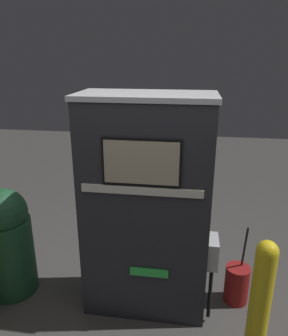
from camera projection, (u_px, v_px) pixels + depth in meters
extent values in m
plane|color=#423F3D|center=(142.00, 320.00, 2.88)|extent=(14.00, 14.00, 0.00)
cube|color=#28282D|center=(146.00, 257.00, 2.98)|extent=(1.06, 0.53, 0.94)
cube|color=#28282D|center=(146.00, 158.00, 2.66)|extent=(1.06, 0.53, 0.96)
cube|color=#B7B7BC|center=(147.00, 96.00, 2.50)|extent=(1.09, 0.56, 0.04)
cube|color=black|center=(141.00, 163.00, 2.39)|extent=(0.59, 0.01, 0.36)
cube|color=tan|center=(141.00, 163.00, 2.39)|extent=(0.56, 0.01, 0.33)
cube|color=silver|center=(141.00, 191.00, 2.46)|extent=(0.93, 0.02, 0.06)
cube|color=#33D84C|center=(149.00, 273.00, 2.69)|extent=(0.32, 0.02, 0.07)
cube|color=#B7B7BC|center=(212.00, 251.00, 2.74)|extent=(0.09, 0.24, 0.24)
cylinder|color=black|center=(210.00, 293.00, 2.78)|extent=(0.03, 0.03, 0.48)
cylinder|color=yellow|center=(260.00, 304.00, 2.44)|extent=(0.16, 0.16, 0.92)
sphere|color=yellow|center=(267.00, 251.00, 2.28)|extent=(0.16, 0.16, 0.16)
cylinder|color=#1E4C2D|center=(9.00, 256.00, 3.15)|extent=(0.48, 0.48, 0.76)
sphere|color=#1E4C2D|center=(2.00, 213.00, 3.00)|extent=(0.46, 0.46, 0.46)
cylinder|color=maroon|center=(237.00, 284.00, 3.07)|extent=(0.22, 0.22, 0.37)
cylinder|color=black|center=(245.00, 248.00, 2.93)|extent=(0.02, 0.12, 0.47)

